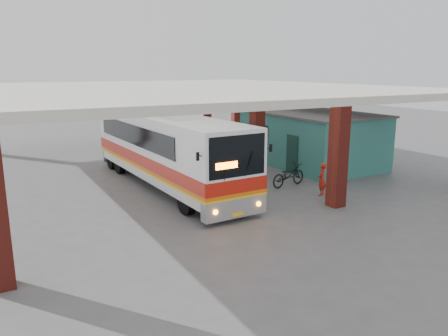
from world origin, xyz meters
name	(u,v)px	position (x,y,z in m)	size (l,w,h in m)	color
ground	(237,198)	(0.00, 0.00, 0.00)	(90.00, 90.00, 0.00)	#515154
brick_columns	(213,133)	(1.43, 5.00, 2.17)	(20.10, 21.60, 4.35)	maroon
canopy_roof	(185,89)	(0.50, 6.50, 4.50)	(21.00, 23.00, 0.30)	beige
shop_building	(311,138)	(7.49, 4.00, 1.56)	(5.20, 8.20, 3.11)	#30786E
coach_bus	(166,149)	(-1.92, 3.43, 1.84)	(3.17, 12.80, 3.70)	white
motorcycle	(288,175)	(3.21, 0.49, 0.55)	(0.73, 2.08, 1.09)	black
pedestrian	(322,179)	(3.54, -1.51, 0.75)	(0.54, 0.36, 1.49)	red
red_chair	(226,149)	(4.45, 8.91, 0.38)	(0.56, 0.56, 0.82)	red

